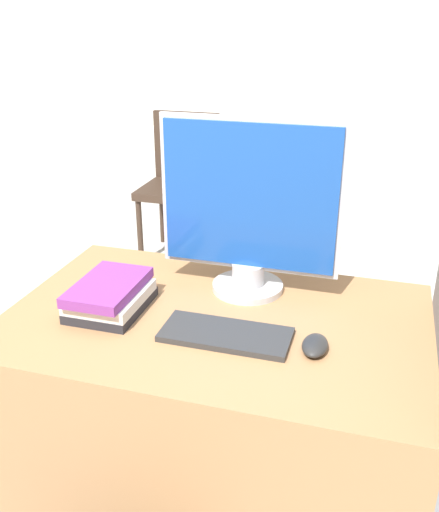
% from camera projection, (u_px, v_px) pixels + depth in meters
% --- Properties ---
extents(wall_back, '(12.00, 0.06, 2.80)m').
position_uv_depth(wall_back, '(368.00, 20.00, 6.83)').
color(wall_back, beige).
rests_on(wall_back, ground_plane).
extents(desk, '(1.16, 0.75, 0.74)m').
position_uv_depth(desk, '(216.00, 424.00, 1.72)').
color(desk, '#9E7047').
rests_on(desk, ground_plane).
extents(monitor, '(0.53, 0.21, 0.52)m').
position_uv_depth(monitor, '(249.00, 210.00, 1.63)').
color(monitor, '#B7B7BC').
rests_on(monitor, desk).
extents(keyboard, '(0.33, 0.15, 0.02)m').
position_uv_depth(keyboard, '(226.00, 335.00, 1.47)').
color(keyboard, '#2D2D2D').
rests_on(keyboard, desk).
extents(mouse, '(0.06, 0.11, 0.03)m').
position_uv_depth(mouse, '(315.00, 345.00, 1.41)').
color(mouse, '#262626').
rests_on(mouse, desk).
extents(book_stack, '(0.19, 0.26, 0.09)m').
position_uv_depth(book_stack, '(110.00, 296.00, 1.60)').
color(book_stack, '#232328').
rests_on(book_stack, desk).
extents(far_chair, '(0.44, 0.44, 0.92)m').
position_uv_depth(far_chair, '(181.00, 177.00, 3.71)').
color(far_chair, '#38281E').
rests_on(far_chair, ground_plane).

